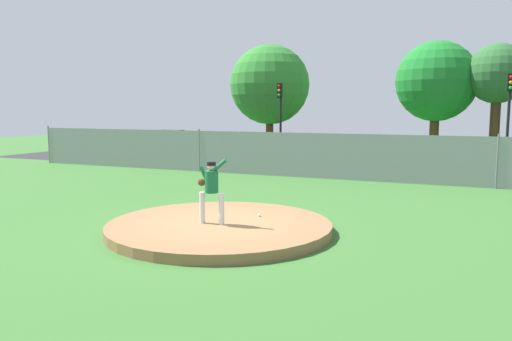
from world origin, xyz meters
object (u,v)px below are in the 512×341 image
object	(u,v)px
parked_car_slate	(505,158)
traffic_light_far	(509,103)
baseball	(259,215)
parked_car_red	(278,149)
traffic_light_near	(280,106)
parked_car_charcoal	(163,145)
pitcher_youth	(211,186)

from	to	relation	value
parked_car_slate	traffic_light_far	bearing A→B (deg)	86.54
baseball	traffic_light_far	size ratio (longest dim) A/B	0.02
baseball	traffic_light_far	xyz separation A→B (m)	(6.50, 17.22, 2.98)
parked_car_red	traffic_light_near	world-z (taller)	traffic_light_near
parked_car_red	traffic_light_far	bearing A→B (deg)	17.71
parked_car_slate	traffic_light_near	world-z (taller)	traffic_light_near
parked_car_slate	parked_car_charcoal	xyz separation A→B (m)	(-18.57, -0.08, 0.05)
pitcher_youth	parked_car_slate	distance (m)	16.58
baseball	parked_car_charcoal	distance (m)	18.42
parked_car_red	traffic_light_near	distance (m)	4.75
pitcher_youth	traffic_light_far	xyz separation A→B (m)	(7.23, 18.42, 2.10)
traffic_light_far	parked_car_red	bearing A→B (deg)	-162.29
parked_car_charcoal	baseball	bearing A→B (deg)	-48.20
baseball	parked_car_red	xyz separation A→B (m)	(-4.80, 13.61, 0.52)
parked_car_slate	traffic_light_far	size ratio (longest dim) A/B	1.01
pitcher_youth	parked_car_charcoal	xyz separation A→B (m)	(-11.55, 14.93, -0.34)
pitcher_youth	traffic_light_near	world-z (taller)	traffic_light_near
pitcher_youth	parked_car_red	distance (m)	15.36
parked_car_red	traffic_light_far	size ratio (longest dim) A/B	1.00
traffic_light_near	traffic_light_far	xyz separation A→B (m)	(12.67, -0.30, 0.13)
traffic_light_far	pitcher_youth	bearing A→B (deg)	-111.42
parked_car_slate	parked_car_charcoal	distance (m)	18.57
parked_car_charcoal	traffic_light_far	bearing A→B (deg)	10.53
traffic_light_near	parked_car_slate	bearing A→B (deg)	-16.56
parked_car_charcoal	traffic_light_near	size ratio (longest dim) A/B	0.91
parked_car_charcoal	traffic_light_near	xyz separation A→B (m)	(6.10, 3.79, 2.32)
baseball	traffic_light_near	bearing A→B (deg)	109.40
parked_car_slate	parked_car_red	bearing A→B (deg)	-178.97
parked_car_slate	parked_car_red	distance (m)	11.09
baseball	traffic_light_near	world-z (taller)	traffic_light_near
traffic_light_near	parked_car_red	bearing A→B (deg)	-70.64
parked_car_slate	traffic_light_near	bearing A→B (deg)	163.44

